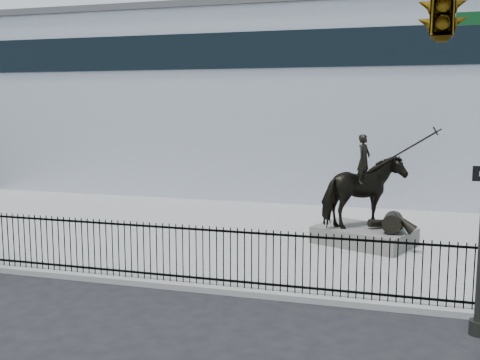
# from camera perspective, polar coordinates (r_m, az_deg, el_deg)

# --- Properties ---
(ground) EXTENTS (120.00, 120.00, 0.00)m
(ground) POSITION_cam_1_polar(r_m,az_deg,el_deg) (13.59, -8.44, -12.35)
(ground) COLOR black
(ground) RESTS_ON ground
(plaza) EXTENTS (30.00, 12.00, 0.15)m
(plaza) POSITION_cam_1_polar(r_m,az_deg,el_deg) (19.88, 0.01, -5.54)
(plaza) COLOR gray
(plaza) RESTS_ON ground
(building) EXTENTS (44.00, 14.00, 9.00)m
(building) POSITION_cam_1_polar(r_m,az_deg,el_deg) (32.03, 6.56, 7.46)
(building) COLOR silver
(building) RESTS_ON ground
(picket_fence) EXTENTS (22.10, 0.10, 1.50)m
(picket_fence) POSITION_cam_1_polar(r_m,az_deg,el_deg) (14.41, -6.43, -7.37)
(picket_fence) COLOR black
(picket_fence) RESTS_ON plaza
(statue_plinth) EXTENTS (3.45, 2.97, 0.54)m
(statue_plinth) POSITION_cam_1_polar(r_m,az_deg,el_deg) (18.61, 12.48, -5.56)
(statue_plinth) COLOR #54524D
(statue_plinth) RESTS_ON plaza
(equestrian_statue) EXTENTS (3.44, 2.88, 3.15)m
(equestrian_statue) POSITION_cam_1_polar(r_m,az_deg,el_deg) (18.31, 12.77, -1.28)
(equestrian_statue) COLOR black
(equestrian_statue) RESTS_ON statue_plinth
(traffic_signal_right) EXTENTS (2.17, 6.86, 7.00)m
(traffic_signal_right) POSITION_cam_1_polar(r_m,az_deg,el_deg) (9.63, 22.86, 8.32)
(traffic_signal_right) COLOR black
(traffic_signal_right) RESTS_ON ground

